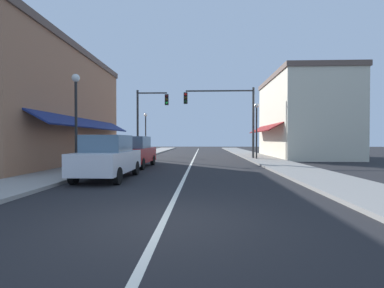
% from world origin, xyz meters
% --- Properties ---
extents(ground_plane, '(80.00, 80.00, 0.00)m').
position_xyz_m(ground_plane, '(0.00, 18.00, 0.00)').
color(ground_plane, black).
extents(sidewalk_left, '(2.60, 56.00, 0.12)m').
position_xyz_m(sidewalk_left, '(-5.50, 18.00, 0.06)').
color(sidewalk_left, gray).
rests_on(sidewalk_left, ground).
extents(sidewalk_right, '(2.60, 56.00, 0.12)m').
position_xyz_m(sidewalk_right, '(5.50, 18.00, 0.06)').
color(sidewalk_right, gray).
rests_on(sidewalk_right, ground).
extents(lane_center_stripe, '(0.14, 52.00, 0.01)m').
position_xyz_m(lane_center_stripe, '(0.00, 18.00, 0.00)').
color(lane_center_stripe, silver).
rests_on(lane_center_stripe, ground).
extents(storefront_left_block, '(7.09, 14.20, 7.34)m').
position_xyz_m(storefront_left_block, '(-9.69, 12.00, 3.67)').
color(storefront_left_block, '#9E6B4C').
rests_on(storefront_left_block, ground).
extents(storefront_right_block, '(7.04, 10.20, 7.21)m').
position_xyz_m(storefront_right_block, '(9.66, 20.00, 3.61)').
color(storefront_right_block, beige).
rests_on(storefront_right_block, ground).
extents(parked_car_nearest_left, '(1.78, 4.10, 1.77)m').
position_xyz_m(parked_car_nearest_left, '(-3.05, 5.78, 0.88)').
color(parked_car_nearest_left, silver).
rests_on(parked_car_nearest_left, ground).
extents(parked_car_second_left, '(1.88, 4.15, 1.77)m').
position_xyz_m(parked_car_second_left, '(-3.18, 10.65, 0.88)').
color(parked_car_second_left, maroon).
rests_on(parked_car_second_left, ground).
extents(traffic_signal_mast_arm, '(5.66, 0.50, 5.76)m').
position_xyz_m(traffic_signal_mast_arm, '(2.84, 17.29, 3.97)').
color(traffic_signal_mast_arm, '#333333').
rests_on(traffic_signal_mast_arm, ground).
extents(traffic_signal_left_corner, '(2.76, 0.50, 5.80)m').
position_xyz_m(traffic_signal_left_corner, '(-3.94, 18.39, 3.79)').
color(traffic_signal_left_corner, '#333333').
rests_on(traffic_signal_left_corner, ground).
extents(street_lamp_left_near, '(0.36, 0.36, 4.57)m').
position_xyz_m(street_lamp_left_near, '(-5.00, 7.22, 3.10)').
color(street_lamp_left_near, black).
rests_on(street_lamp_left_near, ground).
extents(street_lamp_right_mid, '(0.36, 0.36, 4.40)m').
position_xyz_m(street_lamp_right_mid, '(4.91, 16.54, 3.00)').
color(street_lamp_right_mid, black).
rests_on(street_lamp_right_mid, ground).
extents(street_lamp_left_far, '(0.36, 0.36, 4.31)m').
position_xyz_m(street_lamp_left_far, '(-5.13, 23.38, 2.95)').
color(street_lamp_left_far, black).
rests_on(street_lamp_left_far, ground).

